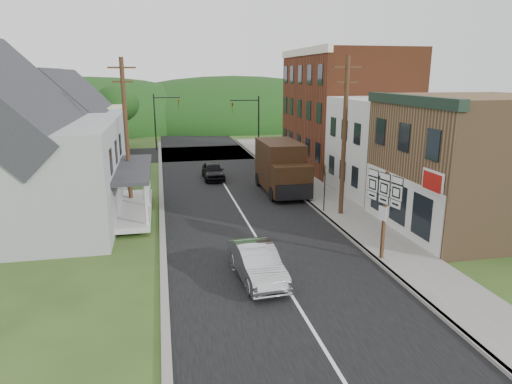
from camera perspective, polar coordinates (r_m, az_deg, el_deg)
ground at (r=22.43m, az=0.49°, el=-6.45°), size 120.00×120.00×0.00m
road at (r=31.81m, az=-3.36°, el=-0.13°), size 9.00×90.00×0.02m
cross_road at (r=48.34m, az=-6.38°, el=4.86°), size 60.00×9.00×0.02m
sidewalk_right at (r=31.32m, az=7.93°, el=-0.34°), size 2.80×55.00×0.15m
curb_right at (r=30.90m, az=5.57°, el=-0.47°), size 0.20×55.00×0.15m
curb_left at (r=29.55m, az=-11.72°, el=-1.44°), size 0.30×55.00×0.12m
storefront_tan at (r=26.23m, az=25.44°, el=3.17°), size 8.00×8.00×7.00m
storefront_white at (r=32.46m, az=17.48°, el=5.38°), size 8.00×7.00×6.50m
storefront_red at (r=40.76m, az=11.14°, el=9.98°), size 8.00×12.00×10.00m
house_gray at (r=27.76m, az=-27.54°, el=5.03°), size 10.20×12.24×8.35m
house_blue at (r=38.26m, az=-21.74°, el=6.99°), size 7.14×8.16×7.28m
house_cream at (r=47.18m, az=-20.57°, el=8.33°), size 7.14×8.16×7.28m
utility_pole_right at (r=26.21m, az=10.97°, el=6.87°), size 1.60×0.26×9.00m
utility_pole_left at (r=28.73m, az=-15.91°, el=7.23°), size 1.60×0.26×9.00m
traffic_signal_right at (r=45.03m, az=-0.55°, el=9.07°), size 2.87×0.20×6.00m
traffic_signal_left at (r=51.14m, az=-11.76°, el=9.42°), size 2.87×0.20×6.00m
tree_left_d at (r=52.74m, az=-17.03°, el=10.47°), size 4.80×4.80×6.94m
forested_ridge at (r=76.02m, az=-8.49°, el=8.29°), size 90.00×30.00×16.00m
silver_sedan at (r=18.42m, az=0.13°, el=-8.90°), size 1.81×4.36×1.40m
dark_sedan at (r=35.96m, az=-5.40°, el=2.62°), size 1.58×3.88×1.32m
delivery_van at (r=31.57m, az=3.24°, el=3.07°), size 2.62×6.28×3.51m
route_sign_cluster at (r=20.28m, az=15.73°, el=-1.31°), size 0.51×2.21×3.91m
warning_sign at (r=26.97m, az=8.55°, el=1.45°), size 0.19×0.79×2.90m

